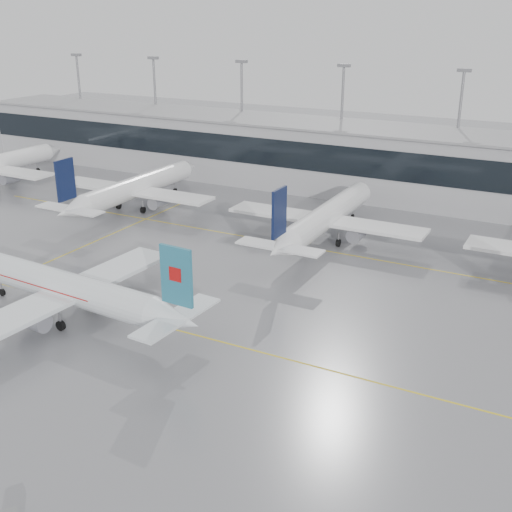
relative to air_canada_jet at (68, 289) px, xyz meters
The scene contains 11 objects.
ground 15.92m from the air_canada_jet, 11.63° to the left, with size 320.00×320.00×0.00m, color gray.
taxi_line_main 15.92m from the air_canada_jet, 11.63° to the left, with size 120.00×0.25×0.01m, color gold.
taxi_line_north 36.62m from the air_canada_jet, 65.37° to the left, with size 120.00×0.25×0.01m, color gold.
taxi_line_cross 23.68m from the air_canada_jet, 129.25° to the left, with size 0.25×60.00×0.01m, color gold.
terminal 66.92m from the air_canada_jet, 76.87° to the left, with size 180.00×15.00×12.00m, color #A7A7AB.
terminal_glass 59.68m from the air_canada_jet, 75.22° to the left, with size 180.00×0.20×5.00m, color black.
terminal_roof 67.43m from the air_canada_jet, 76.87° to the left, with size 182.00×16.00×0.40m, color gray.
light_masts 73.38m from the air_canada_jet, 77.94° to the left, with size 156.40×1.00×22.60m.
air_canada_jet is the anchor object (origin of this frame).
parked_jet_b 41.81m from the air_canada_jet, 118.28° to the left, with size 29.64×36.96×11.72m.
parked_jet_c 39.83m from the air_canada_jet, 67.58° to the left, with size 29.64×36.96×11.72m.
Camera 1 is at (32.87, -50.02, 31.93)m, focal length 45.00 mm.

